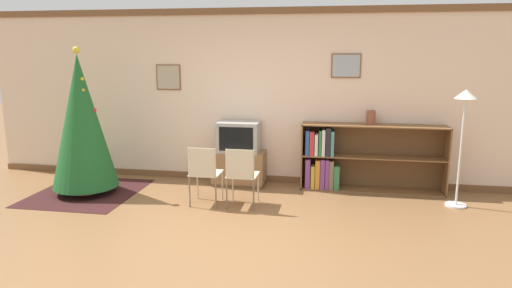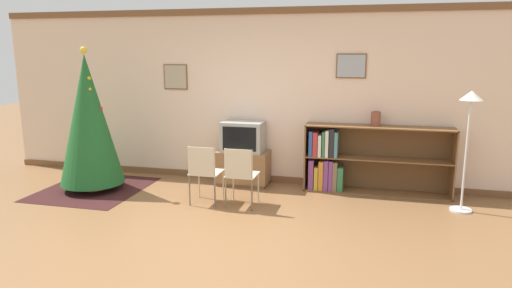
{
  "view_description": "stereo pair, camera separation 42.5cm",
  "coord_description": "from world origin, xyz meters",
  "px_view_note": "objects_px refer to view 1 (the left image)",
  "views": [
    {
      "loc": [
        1.25,
        -4.61,
        2.07
      ],
      "look_at": [
        0.21,
        1.31,
        0.83
      ],
      "focal_mm": 32.0,
      "sensor_mm": 36.0,
      "label": 1
    },
    {
      "loc": [
        1.66,
        -4.52,
        2.07
      ],
      "look_at": [
        0.21,
        1.31,
        0.83
      ],
      "focal_mm": 32.0,
      "sensor_mm": 36.0,
      "label": 2
    }
  ],
  "objects_px": {
    "folding_chair_right": "(241,174)",
    "folding_chair_left": "(204,172)",
    "bookshelf": "(346,159)",
    "christmas_tree": "(82,122)",
    "television": "(239,137)",
    "tv_console": "(239,168)",
    "standing_lamp": "(464,117)",
    "vase": "(371,117)"
  },
  "relations": [
    {
      "from": "folding_chair_right",
      "to": "folding_chair_left",
      "type": "bearing_deg",
      "value": 180.0
    },
    {
      "from": "bookshelf",
      "to": "christmas_tree",
      "type": "bearing_deg",
      "value": -167.11
    },
    {
      "from": "television",
      "to": "folding_chair_right",
      "type": "bearing_deg",
      "value": -76.36
    },
    {
      "from": "christmas_tree",
      "to": "folding_chair_left",
      "type": "distance_m",
      "value": 1.98
    },
    {
      "from": "christmas_tree",
      "to": "folding_chair_left",
      "type": "xyz_separation_m",
      "value": [
        1.88,
        -0.25,
        -0.59
      ]
    },
    {
      "from": "folding_chair_left",
      "to": "bookshelf",
      "type": "bearing_deg",
      "value": 30.4
    },
    {
      "from": "tv_console",
      "to": "standing_lamp",
      "type": "relative_size",
      "value": 0.51
    },
    {
      "from": "tv_console",
      "to": "vase",
      "type": "xyz_separation_m",
      "value": [
        1.97,
        0.09,
        0.84
      ]
    },
    {
      "from": "bookshelf",
      "to": "standing_lamp",
      "type": "distance_m",
      "value": 1.73
    },
    {
      "from": "christmas_tree",
      "to": "folding_chair_left",
      "type": "height_order",
      "value": "christmas_tree"
    },
    {
      "from": "folding_chair_left",
      "to": "standing_lamp",
      "type": "bearing_deg",
      "value": 9.62
    },
    {
      "from": "television",
      "to": "vase",
      "type": "distance_m",
      "value": 2.0
    },
    {
      "from": "christmas_tree",
      "to": "vase",
      "type": "relative_size",
      "value": 10.05
    },
    {
      "from": "folding_chair_right",
      "to": "tv_console",
      "type": "bearing_deg",
      "value": 103.61
    },
    {
      "from": "folding_chair_left",
      "to": "vase",
      "type": "bearing_deg",
      "value": 27.27
    },
    {
      "from": "christmas_tree",
      "to": "bookshelf",
      "type": "xyz_separation_m",
      "value": [
        3.76,
        0.86,
        -0.59
      ]
    },
    {
      "from": "tv_console",
      "to": "television",
      "type": "bearing_deg",
      "value": -90.0
    },
    {
      "from": "folding_chair_right",
      "to": "vase",
      "type": "distance_m",
      "value": 2.16
    },
    {
      "from": "folding_chair_left",
      "to": "standing_lamp",
      "type": "xyz_separation_m",
      "value": [
        3.35,
        0.57,
        0.74
      ]
    },
    {
      "from": "standing_lamp",
      "to": "tv_console",
      "type": "bearing_deg",
      "value": 171.13
    },
    {
      "from": "television",
      "to": "bookshelf",
      "type": "xyz_separation_m",
      "value": [
        1.63,
        0.06,
        -0.3
      ]
    },
    {
      "from": "christmas_tree",
      "to": "television",
      "type": "bearing_deg",
      "value": 20.67
    },
    {
      "from": "folding_chair_left",
      "to": "tv_console",
      "type": "bearing_deg",
      "value": 76.39
    },
    {
      "from": "standing_lamp",
      "to": "folding_chair_right",
      "type": "bearing_deg",
      "value": -168.7
    },
    {
      "from": "christmas_tree",
      "to": "folding_chair_left",
      "type": "relative_size",
      "value": 2.58
    },
    {
      "from": "standing_lamp",
      "to": "television",
      "type": "bearing_deg",
      "value": 171.17
    },
    {
      "from": "vase",
      "to": "bookshelf",
      "type": "bearing_deg",
      "value": -173.49
    },
    {
      "from": "christmas_tree",
      "to": "standing_lamp",
      "type": "xyz_separation_m",
      "value": [
        5.23,
        0.32,
        0.15
      ]
    },
    {
      "from": "folding_chair_right",
      "to": "standing_lamp",
      "type": "distance_m",
      "value": 2.99
    },
    {
      "from": "christmas_tree",
      "to": "folding_chair_right",
      "type": "relative_size",
      "value": 2.58
    },
    {
      "from": "tv_console",
      "to": "bookshelf",
      "type": "relative_size",
      "value": 0.38
    },
    {
      "from": "television",
      "to": "vase",
      "type": "bearing_deg",
      "value": 2.79
    },
    {
      "from": "christmas_tree",
      "to": "bookshelf",
      "type": "distance_m",
      "value": 3.91
    },
    {
      "from": "tv_console",
      "to": "vase",
      "type": "relative_size",
      "value": 3.81
    },
    {
      "from": "vase",
      "to": "tv_console",
      "type": "bearing_deg",
      "value": -177.29
    },
    {
      "from": "bookshelf",
      "to": "vase",
      "type": "height_order",
      "value": "vase"
    },
    {
      "from": "christmas_tree",
      "to": "television",
      "type": "relative_size",
      "value": 3.34
    },
    {
      "from": "folding_chair_right",
      "to": "bookshelf",
      "type": "distance_m",
      "value": 1.77
    },
    {
      "from": "television",
      "to": "bookshelf",
      "type": "distance_m",
      "value": 1.66
    },
    {
      "from": "folding_chair_right",
      "to": "vase",
      "type": "height_order",
      "value": "vase"
    },
    {
      "from": "tv_console",
      "to": "standing_lamp",
      "type": "bearing_deg",
      "value": -8.87
    },
    {
      "from": "folding_chair_left",
      "to": "standing_lamp",
      "type": "distance_m",
      "value": 3.48
    }
  ]
}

